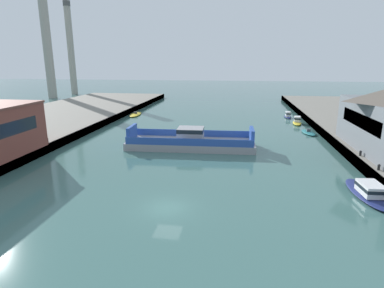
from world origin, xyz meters
The scene contains 13 objects.
ground_plane centered at (0.00, 0.00, 0.00)m, with size 400.00×400.00×0.00m, color #3D6660.
chain_ferry centered at (-0.99, 21.30, 1.01)m, with size 20.07×6.97×3.30m.
moored_boat_near_left centered at (18.16, 51.70, 0.57)m, with size 1.54×4.95×1.48m.
moored_boat_near_right centered at (-19.42, 49.97, 0.21)m, with size 2.99×8.04×0.89m.
moored_boat_mid_left centered at (19.45, 5.39, 0.58)m, with size 3.26×8.48×1.55m.
moored_boat_mid_right centered at (19.03, 44.01, 0.60)m, with size 2.35×5.63×1.60m.
moored_boat_far_left centered at (19.49, 34.41, 0.21)m, with size 2.60×5.63×0.89m.
bollard_left_aft centered at (-22.03, 10.10, 1.77)m, with size 0.32×0.32×0.71m.
bollard_right_aft centered at (22.03, 9.91, 1.77)m, with size 0.32×0.32×0.71m.
bollard_left_far centered at (-22.03, 16.17, 1.77)m, with size 0.32×0.32×0.71m.
bollard_right_far centered at (22.03, 15.52, 1.77)m, with size 0.32×0.32×0.71m.
smokestack_distant_a centered at (-61.94, 82.87, 21.04)m, with size 3.35×3.35×39.99m.
smokestack_distant_b centered at (-61.09, 97.50, 19.00)m, with size 2.76×2.76×35.93m.
Camera 1 is at (6.18, -26.33, 13.22)m, focal length 29.61 mm.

